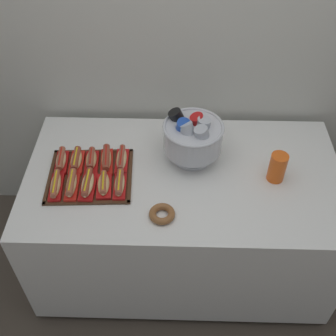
% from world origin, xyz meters
% --- Properties ---
extents(ground_plane, '(10.00, 10.00, 0.00)m').
position_xyz_m(ground_plane, '(0.00, 0.00, 0.00)').
color(ground_plane, '#4C4238').
extents(back_wall, '(6.00, 0.10, 2.60)m').
position_xyz_m(back_wall, '(0.00, 0.52, 1.30)').
color(back_wall, beige).
rests_on(back_wall, ground_plane).
extents(buffet_table, '(1.57, 0.85, 0.74)m').
position_xyz_m(buffet_table, '(0.00, 0.00, 0.39)').
color(buffet_table, white).
rests_on(buffet_table, ground_plane).
extents(serving_tray, '(0.42, 0.38, 0.01)m').
position_xyz_m(serving_tray, '(-0.46, -0.03, 0.75)').
color(serving_tray, '#472B19').
rests_on(serving_tray, buffet_table).
extents(hot_dog_0, '(0.07, 0.18, 0.06)m').
position_xyz_m(hot_dog_0, '(-0.60, -0.12, 0.77)').
color(hot_dog_0, '#B21414').
rests_on(hot_dog_0, serving_tray).
extents(hot_dog_1, '(0.07, 0.18, 0.06)m').
position_xyz_m(hot_dog_1, '(-0.53, -0.12, 0.78)').
color(hot_dog_1, red).
rests_on(hot_dog_1, serving_tray).
extents(hot_dog_2, '(0.07, 0.18, 0.06)m').
position_xyz_m(hot_dog_2, '(-0.45, -0.12, 0.78)').
color(hot_dog_2, '#B21414').
rests_on(hot_dog_2, serving_tray).
extents(hot_dog_3, '(0.08, 0.16, 0.06)m').
position_xyz_m(hot_dog_3, '(-0.38, -0.11, 0.77)').
color(hot_dog_3, red).
rests_on(hot_dog_3, serving_tray).
extents(hot_dog_4, '(0.06, 0.17, 0.06)m').
position_xyz_m(hot_dog_4, '(-0.30, -0.11, 0.78)').
color(hot_dog_4, red).
rests_on(hot_dog_4, serving_tray).
extents(hot_dog_5, '(0.07, 0.16, 0.06)m').
position_xyz_m(hot_dog_5, '(-0.61, 0.04, 0.78)').
color(hot_dog_5, '#B21414').
rests_on(hot_dog_5, serving_tray).
extents(hot_dog_6, '(0.07, 0.16, 0.06)m').
position_xyz_m(hot_dog_6, '(-0.54, 0.05, 0.77)').
color(hot_dog_6, red).
rests_on(hot_dog_6, serving_tray).
extents(hot_dog_7, '(0.08, 0.16, 0.06)m').
position_xyz_m(hot_dog_7, '(-0.46, 0.05, 0.77)').
color(hot_dog_7, '#B21414').
rests_on(hot_dog_7, serving_tray).
extents(hot_dog_8, '(0.08, 0.18, 0.06)m').
position_xyz_m(hot_dog_8, '(-0.39, 0.05, 0.78)').
color(hot_dog_8, red).
rests_on(hot_dog_8, serving_tray).
extents(hot_dog_9, '(0.07, 0.18, 0.06)m').
position_xyz_m(hot_dog_9, '(-0.31, 0.06, 0.78)').
color(hot_dog_9, red).
rests_on(hot_dog_9, serving_tray).
extents(punch_bowl, '(0.30, 0.30, 0.26)m').
position_xyz_m(punch_bowl, '(0.04, 0.11, 0.89)').
color(punch_bowl, silver).
rests_on(punch_bowl, buffet_table).
extents(cup_stack, '(0.08, 0.08, 0.15)m').
position_xyz_m(cup_stack, '(0.44, -0.02, 0.82)').
color(cup_stack, '#EA5B19').
rests_on(cup_stack, buffet_table).
extents(donut, '(0.12, 0.12, 0.03)m').
position_xyz_m(donut, '(-0.10, -0.27, 0.76)').
color(donut, brown).
rests_on(donut, buffet_table).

